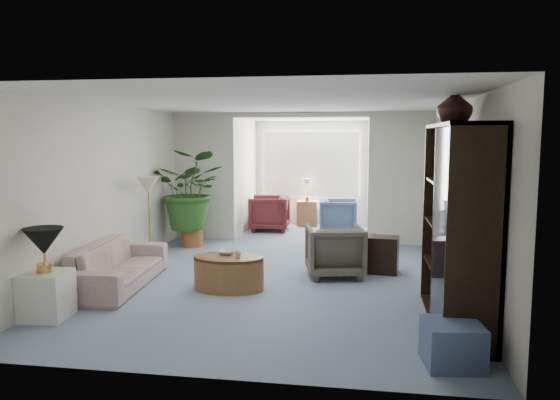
% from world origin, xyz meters
% --- Properties ---
extents(floor, '(6.00, 6.00, 0.00)m').
position_xyz_m(floor, '(0.00, 0.00, 0.00)').
color(floor, gray).
rests_on(floor, ground).
extents(sunroom_floor, '(2.60, 2.60, 0.00)m').
position_xyz_m(sunroom_floor, '(0.00, 4.10, 0.00)').
color(sunroom_floor, gray).
rests_on(sunroom_floor, ground).
extents(back_pier_left, '(1.20, 0.12, 2.50)m').
position_xyz_m(back_pier_left, '(-1.90, 3.00, 1.25)').
color(back_pier_left, beige).
rests_on(back_pier_left, ground).
extents(back_pier_right, '(1.20, 0.12, 2.50)m').
position_xyz_m(back_pier_right, '(1.90, 3.00, 1.25)').
color(back_pier_right, beige).
rests_on(back_pier_right, ground).
extents(back_header, '(2.60, 0.12, 0.10)m').
position_xyz_m(back_header, '(0.00, 3.00, 2.45)').
color(back_header, beige).
rests_on(back_header, back_pier_left).
extents(window_pane, '(2.20, 0.02, 1.50)m').
position_xyz_m(window_pane, '(0.00, 5.18, 1.40)').
color(window_pane, white).
extents(window_blinds, '(2.20, 0.02, 1.50)m').
position_xyz_m(window_blinds, '(0.00, 5.15, 1.40)').
color(window_blinds, white).
extents(framed_picture, '(0.04, 0.50, 0.40)m').
position_xyz_m(framed_picture, '(2.46, -0.10, 1.70)').
color(framed_picture, beige).
extents(sofa, '(0.95, 2.09, 0.59)m').
position_xyz_m(sofa, '(-2.07, -0.47, 0.30)').
color(sofa, '#BCB19F').
rests_on(sofa, ground).
extents(end_table, '(0.52, 0.52, 0.53)m').
position_xyz_m(end_table, '(-2.27, -1.82, 0.27)').
color(end_table, white).
rests_on(end_table, ground).
extents(table_lamp, '(0.44, 0.44, 0.30)m').
position_xyz_m(table_lamp, '(-2.27, -1.82, 0.88)').
color(table_lamp, black).
rests_on(table_lamp, end_table).
extents(floor_lamp, '(0.36, 0.36, 0.28)m').
position_xyz_m(floor_lamp, '(-2.22, 0.98, 1.25)').
color(floor_lamp, beige).
rests_on(floor_lamp, ground).
extents(coffee_table, '(1.03, 1.03, 0.45)m').
position_xyz_m(coffee_table, '(-0.54, -0.38, 0.23)').
color(coffee_table, olive).
rests_on(coffee_table, ground).
extents(coffee_bowl, '(0.25, 0.25, 0.06)m').
position_xyz_m(coffee_bowl, '(-0.59, -0.28, 0.48)').
color(coffee_bowl, beige).
rests_on(coffee_bowl, coffee_table).
extents(coffee_cup, '(0.10, 0.10, 0.09)m').
position_xyz_m(coffee_cup, '(-0.39, -0.48, 0.49)').
color(coffee_cup, beige).
rests_on(coffee_cup, coffee_table).
extents(wingback_chair, '(0.95, 0.97, 0.75)m').
position_xyz_m(wingback_chair, '(0.82, 0.54, 0.37)').
color(wingback_chair, '#5C5648').
rests_on(wingback_chair, ground).
extents(side_table_dark, '(0.51, 0.43, 0.55)m').
position_xyz_m(side_table_dark, '(1.52, 0.84, 0.27)').
color(side_table_dark, black).
rests_on(side_table_dark, ground).
extents(entertainment_cabinet, '(0.52, 1.96, 2.17)m').
position_xyz_m(entertainment_cabinet, '(2.23, -1.29, 1.09)').
color(entertainment_cabinet, black).
rests_on(entertainment_cabinet, ground).
extents(cabinet_urn, '(0.40, 0.40, 0.41)m').
position_xyz_m(cabinet_urn, '(2.23, -0.79, 2.38)').
color(cabinet_urn, black).
rests_on(cabinet_urn, entertainment_cabinet).
extents(ottoman, '(0.55, 0.55, 0.39)m').
position_xyz_m(ottoman, '(2.04, -2.40, 0.20)').
color(ottoman, '#4B5A81').
rests_on(ottoman, ground).
extents(plant_pot, '(0.40, 0.40, 0.32)m').
position_xyz_m(plant_pot, '(-1.93, 2.28, 0.16)').
color(plant_pot, '#93562A').
rests_on(plant_pot, ground).
extents(house_plant, '(1.33, 1.16, 1.48)m').
position_xyz_m(house_plant, '(-1.93, 2.28, 1.06)').
color(house_plant, '#28581E').
rests_on(house_plant, plant_pot).
extents(sunroom_chair_blue, '(0.83, 0.81, 0.71)m').
position_xyz_m(sunroom_chair_blue, '(0.70, 4.15, 0.36)').
color(sunroom_chair_blue, '#4B5A81').
rests_on(sunroom_chair_blue, ground).
extents(sunroom_chair_maroon, '(0.88, 0.86, 0.76)m').
position_xyz_m(sunroom_chair_maroon, '(-0.80, 4.15, 0.38)').
color(sunroom_chair_maroon, maroon).
rests_on(sunroom_chair_maroon, ground).
extents(sunroom_table, '(0.49, 0.39, 0.57)m').
position_xyz_m(sunroom_table, '(-0.05, 4.90, 0.29)').
color(sunroom_table, olive).
rests_on(sunroom_table, ground).
extents(shelf_clutter, '(0.30, 0.48, 1.06)m').
position_xyz_m(shelf_clutter, '(2.18, -1.64, 1.09)').
color(shelf_clutter, '#2C2622').
rests_on(shelf_clutter, entertainment_cabinet).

